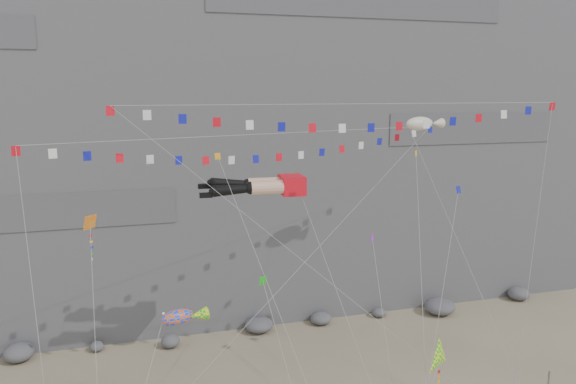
% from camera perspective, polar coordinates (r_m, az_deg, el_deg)
% --- Properties ---
extents(cliff, '(80.00, 28.00, 50.00)m').
position_cam_1_polar(cliff, '(62.91, -6.46, 13.27)').
color(cliff, slate).
rests_on(cliff, ground).
extents(talus_boulders, '(60.00, 3.00, 1.20)m').
position_cam_1_polar(talus_boulders, '(52.53, -2.98, -13.36)').
color(talus_boulders, '#5D5D62').
rests_on(talus_boulders, ground).
extents(legs_kite, '(9.23, 15.58, 20.82)m').
position_cam_1_polar(legs_kite, '(38.90, -2.50, 0.61)').
color(legs_kite, red).
rests_on(legs_kite, ground).
extents(flag_banner_upper, '(30.18, 14.75, 25.24)m').
position_cam_1_polar(flag_banner_upper, '(38.57, -2.12, 5.89)').
color(flag_banner_upper, red).
rests_on(flag_banner_upper, ground).
extents(flag_banner_lower, '(29.02, 4.61, 23.50)m').
position_cam_1_polar(flag_banner_lower, '(35.09, 7.08, 8.83)').
color(flag_banner_lower, red).
rests_on(flag_banner_lower, ground).
extents(harlequin_kite, '(1.77, 7.10, 15.71)m').
position_cam_1_polar(harlequin_kite, '(32.74, -19.48, -3.05)').
color(harlequin_kite, red).
rests_on(harlequin_kite, ground).
extents(fish_windsock, '(6.23, 7.76, 11.55)m').
position_cam_1_polar(fish_windsock, '(34.84, -11.19, -12.40)').
color(fish_windsock, '#F75B0C').
rests_on(fish_windsock, ground).
extents(delta_kite, '(6.59, 5.68, 9.67)m').
position_cam_1_polar(delta_kite, '(34.79, 15.18, -15.93)').
color(delta_kite, '#FFF90D').
rests_on(delta_kite, ground).
extents(blimp_windsock, '(4.65, 13.54, 22.86)m').
position_cam_1_polar(blimp_windsock, '(45.39, 13.24, 6.72)').
color(blimp_windsock, beige).
rests_on(blimp_windsock, ground).
extents(small_kite_a, '(5.23, 14.32, 22.59)m').
position_cam_1_polar(small_kite_a, '(37.40, -6.79, 2.65)').
color(small_kite_a, orange).
rests_on(small_kite_a, ground).
extents(small_kite_b, '(3.97, 13.04, 16.99)m').
position_cam_1_polar(small_kite_b, '(40.66, 8.60, -4.91)').
color(small_kite_b, purple).
rests_on(small_kite_b, ground).
extents(small_kite_c, '(2.04, 8.37, 12.96)m').
position_cam_1_polar(small_kite_c, '(34.24, -2.50, -9.27)').
color(small_kite_c, green).
rests_on(small_kite_c, ground).
extents(small_kite_d, '(6.69, 14.56, 22.91)m').
position_cam_1_polar(small_kite_d, '(41.44, 12.91, 3.02)').
color(small_kite_d, yellow).
rests_on(small_kite_d, ground).
extents(small_kite_e, '(8.39, 9.48, 18.87)m').
position_cam_1_polar(small_kite_e, '(40.83, 16.87, -0.20)').
color(small_kite_e, '#1418AF').
rests_on(small_kite_e, ground).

